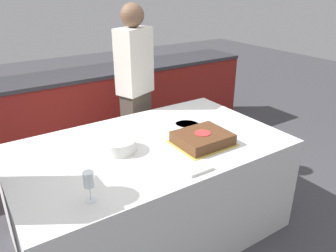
{
  "coord_description": "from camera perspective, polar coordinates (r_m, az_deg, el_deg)",
  "views": [
    {
      "loc": [
        -1.04,
        -1.82,
        1.83
      ],
      "look_at": [
        0.16,
        0.0,
        0.87
      ],
      "focal_mm": 35.0,
      "sensor_mm": 36.0,
      "label": 1
    }
  ],
  "objects": [
    {
      "name": "plate_stack",
      "position": [
        2.26,
        -8.54,
        -3.3
      ],
      "size": [
        0.24,
        0.24,
        0.09
      ],
      "color": "white",
      "rests_on": "dining_table"
    },
    {
      "name": "ground_plane",
      "position": [
        2.78,
        -2.89,
        -17.41
      ],
      "size": [
        14.0,
        14.0,
        0.0
      ],
      "primitive_type": "plane",
      "color": "#424247"
    },
    {
      "name": "side_plate_right_edge",
      "position": [
        2.68,
        3.47,
        0.53
      ],
      "size": [
        0.21,
        0.21,
        0.0
      ],
      "color": "white",
      "rests_on": "dining_table"
    },
    {
      "name": "wine_glass",
      "position": [
        1.76,
        -13.63,
        -9.21
      ],
      "size": [
        0.06,
        0.06,
        0.17
      ],
      "color": "white",
      "rests_on": "dining_table"
    },
    {
      "name": "back_counter",
      "position": [
        3.88,
        -15.62,
        2.18
      ],
      "size": [
        4.4,
        0.58,
        0.92
      ],
      "color": "maroon",
      "rests_on": "ground_plane"
    },
    {
      "name": "utensil_pile",
      "position": [
        2.04,
        5.07,
        -7.38
      ],
      "size": [
        0.18,
        0.12,
        0.02
      ],
      "color": "white",
      "rests_on": "dining_table"
    },
    {
      "name": "cake",
      "position": [
        2.35,
        6.03,
        -2.15
      ],
      "size": [
        0.41,
        0.35,
        0.08
      ],
      "color": "gold",
      "rests_on": "dining_table"
    },
    {
      "name": "side_plate_near_cake",
      "position": [
        2.64,
        3.29,
        0.13
      ],
      "size": [
        0.21,
        0.21,
        0.0
      ],
      "color": "white",
      "rests_on": "dining_table"
    },
    {
      "name": "dining_table",
      "position": [
        2.55,
        -3.07,
        -10.86
      ],
      "size": [
        1.94,
        1.16,
        0.77
      ],
      "color": "silver",
      "rests_on": "ground_plane"
    },
    {
      "name": "person_cutting_cake",
      "position": [
        3.1,
        -5.69,
        5.86
      ],
      "size": [
        0.37,
        0.31,
        1.68
      ],
      "rotation": [
        0.0,
        0.0,
        -2.76
      ],
      "color": "#4C4238",
      "rests_on": "ground_plane"
    }
  ]
}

